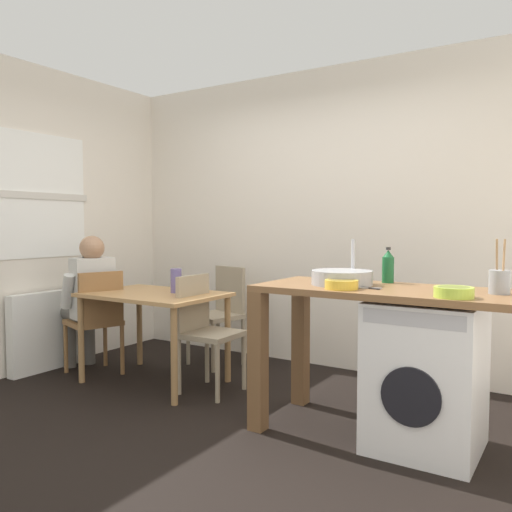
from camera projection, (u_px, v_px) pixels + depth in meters
ground_plane at (210, 425)px, 3.37m from camera, size 5.46×5.46×0.00m
wall_back at (326, 219)px, 4.77m from camera, size 4.60×0.10×2.70m
wall_window_side at (8, 218)px, 4.44m from camera, size 0.12×3.80×2.70m
radiator at (51, 330)px, 4.68m from camera, size 0.10×0.80×0.70m
dining_table at (154, 304)px, 4.26m from camera, size 1.10×0.76×0.74m
chair_person_seat at (97, 317)px, 4.46m from camera, size 0.51×0.51×0.90m
chair_opposite at (204, 326)px, 4.06m from camera, size 0.41×0.41×0.90m
chair_spare_by_wall at (222, 309)px, 4.86m from camera, size 0.48×0.48×0.90m
seated_person at (89, 296)px, 4.57m from camera, size 0.56×0.54×1.20m
kitchen_counter at (349, 311)px, 3.24m from camera, size 1.50×0.68×0.92m
washing_machine at (426, 375)px, 3.01m from camera, size 0.60×0.61×0.86m
sink_basin at (342, 278)px, 3.26m from camera, size 0.38×0.38×0.09m
tap at (353, 261)px, 3.40m from camera, size 0.02×0.02×0.28m
bottle_tall_green at (388, 267)px, 3.37m from camera, size 0.08×0.08×0.23m
mixing_bowl at (341, 284)px, 3.05m from camera, size 0.19×0.19×0.05m
utensil_crock at (500, 281)px, 2.82m from camera, size 0.11×0.11×0.30m
colander at (454, 292)px, 2.69m from camera, size 0.20×0.20×0.06m
vase at (176, 281)px, 4.25m from camera, size 0.09×0.09×0.20m
scissors at (369, 288)px, 3.06m from camera, size 0.15×0.06×0.01m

